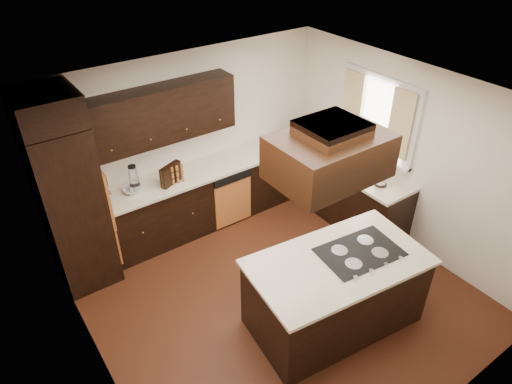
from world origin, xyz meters
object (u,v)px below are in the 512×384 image
Objects in this scene: island at (334,293)px; spice_rack at (171,174)px; oven_column at (72,207)px; range_hood at (329,157)px.

island is 2.58m from spice_rack.
oven_column reaches higher than island.
range_hood reaches higher than spice_rack.
island is at bearing -95.05° from spice_rack.
oven_column is 1.16× the size of island.
range_hood is 2.57m from spice_rack.
oven_column is 1.28m from spice_rack.
spice_rack is at bearing 114.09° from island.
island is (2.03, -2.40, -0.62)m from oven_column.
island is 1.75× the size of range_hood.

